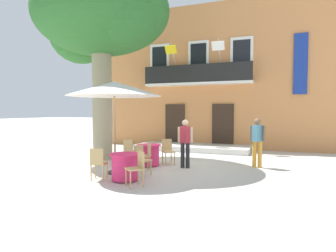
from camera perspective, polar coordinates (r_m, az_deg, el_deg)
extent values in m
plane|color=beige|center=(10.67, 1.71, -7.52)|extent=(120.00, 120.00, 0.00)
cube|color=#CC844C|center=(17.46, 7.74, 8.90)|extent=(13.00, 4.00, 7.50)
cube|color=#332319|center=(15.81, 1.40, 0.11)|extent=(1.10, 0.08, 2.30)
cube|color=#332319|center=(15.14, 10.71, -0.07)|extent=(1.10, 0.08, 2.30)
cube|color=silver|center=(16.33, -1.65, 12.53)|extent=(1.10, 0.08, 1.90)
cube|color=black|center=(16.30, -1.69, 12.54)|extent=(0.84, 0.04, 1.60)
cube|color=silver|center=(15.63, 6.01, 12.94)|extent=(1.10, 0.08, 1.90)
cube|color=black|center=(15.60, 5.98, 12.96)|extent=(0.84, 0.04, 1.60)
cube|color=silver|center=(15.22, 14.26, 13.14)|extent=(1.10, 0.08, 1.90)
cube|color=black|center=(15.19, 14.25, 13.16)|extent=(0.84, 0.04, 1.60)
cube|color=silver|center=(15.18, 5.71, 8.25)|extent=(5.60, 0.65, 0.12)
cube|color=black|center=(14.95, 5.41, 10.29)|extent=(5.60, 0.06, 0.90)
cylinder|color=#B2B2B7|center=(15.57, 1.17, 13.37)|extent=(0.04, 0.95, 1.33)
cube|color=yellow|center=(15.21, 0.58, 14.77)|extent=(0.60, 0.29, 0.38)
cylinder|color=#B2B2B7|center=(14.94, 10.13, 13.76)|extent=(0.04, 0.95, 1.33)
cube|color=white|center=(14.57, 9.80, 15.25)|extent=(0.60, 0.29, 0.38)
cylinder|color=slate|center=(15.98, -2.34, 8.63)|extent=(0.28, 0.28, 0.23)
ellipsoid|color=#38843D|center=(16.01, -2.34, 9.71)|extent=(0.36, 0.36, 0.38)
cylinder|color=#995638|center=(15.44, 2.96, 8.93)|extent=(0.31, 0.31, 0.29)
ellipsoid|color=#4C8E38|center=(15.48, 2.96, 10.16)|extent=(0.40, 0.40, 0.38)
cylinder|color=#995638|center=(15.04, 8.59, 9.12)|extent=(0.33, 0.33, 0.32)
ellipsoid|color=#4C8E38|center=(15.09, 8.60, 10.51)|extent=(0.42, 0.42, 0.42)
cylinder|color=#995638|center=(14.79, 14.48, 9.10)|extent=(0.29, 0.29, 0.29)
ellipsoid|color=#2D7533|center=(14.84, 14.50, 10.57)|extent=(0.37, 0.37, 0.48)
cube|color=navy|center=(15.03, 24.60, 11.06)|extent=(0.60, 0.06, 2.80)
cube|color=silver|center=(14.54, 4.89, -4.22)|extent=(5.57, 2.10, 0.25)
cylinder|color=gray|center=(12.02, -12.81, 3.89)|extent=(0.78, 0.78, 4.30)
ellipsoid|color=#286028|center=(12.63, -13.02, 20.78)|extent=(5.52, 4.97, 3.31)
sphere|color=#286028|center=(13.90, -16.77, 17.28)|extent=(2.76, 2.76, 2.76)
sphere|color=#286028|center=(11.41, -8.49, 21.34)|extent=(2.48, 2.48, 2.48)
cylinder|color=#E52D66|center=(8.26, -8.45, -8.06)|extent=(0.74, 0.74, 0.68)
cylinder|color=#E52D66|center=(8.19, -8.47, -5.52)|extent=(0.86, 0.86, 0.04)
cylinder|color=#2D2823|center=(8.33, -8.43, -10.46)|extent=(0.44, 0.44, 0.03)
cylinder|color=tan|center=(7.38, -7.38, -10.53)|extent=(0.04, 0.04, 0.45)
cylinder|color=tan|center=(7.70, -8.25, -9.98)|extent=(0.04, 0.04, 0.45)
cylinder|color=tan|center=(7.50, -4.89, -10.30)|extent=(0.04, 0.04, 0.45)
cylinder|color=tan|center=(7.81, -5.86, -9.77)|extent=(0.04, 0.04, 0.45)
cube|color=tan|center=(7.54, -6.61, -8.33)|extent=(0.56, 0.56, 0.04)
cube|color=tan|center=(7.57, -5.33, -6.52)|extent=(0.31, 0.28, 0.42)
cylinder|color=tan|center=(8.83, -3.34, -8.27)|extent=(0.04, 0.04, 0.45)
cylinder|color=tan|center=(8.58, -4.84, -8.61)|extent=(0.04, 0.04, 0.45)
cylinder|color=tan|center=(9.05, -4.99, -8.00)|extent=(0.04, 0.04, 0.45)
cylinder|color=tan|center=(8.81, -6.50, -8.31)|extent=(0.04, 0.04, 0.45)
cube|color=tan|center=(8.77, -4.92, -6.72)|extent=(0.50, 0.50, 0.04)
cube|color=tan|center=(8.85, -5.80, -5.13)|extent=(0.15, 0.38, 0.42)
cylinder|color=tan|center=(8.72, -14.06, -8.49)|extent=(0.04, 0.04, 0.45)
cylinder|color=tan|center=(8.61, -11.92, -8.62)|extent=(0.04, 0.04, 0.45)
cylinder|color=tan|center=(8.41, -14.89, -8.93)|extent=(0.04, 0.04, 0.45)
cylinder|color=tan|center=(8.30, -12.68, -9.07)|extent=(0.04, 0.04, 0.45)
cube|color=tan|center=(8.46, -13.41, -7.15)|extent=(0.49, 0.49, 0.04)
cube|color=tan|center=(8.26, -13.86, -5.79)|extent=(0.38, 0.13, 0.42)
cylinder|color=#E52D66|center=(10.34, -3.82, -5.79)|extent=(0.74, 0.74, 0.68)
cylinder|color=#E52D66|center=(10.29, -3.83, -3.75)|extent=(0.86, 0.86, 0.04)
cylinder|color=#2D2823|center=(10.40, -3.81, -7.72)|extent=(0.44, 0.44, 0.03)
cylinder|color=tan|center=(10.50, 1.30, -6.45)|extent=(0.04, 0.04, 0.45)
cylinder|color=tan|center=(10.38, -0.46, -6.56)|extent=(0.04, 0.04, 0.45)
cylinder|color=tan|center=(10.81, 0.63, -6.17)|extent=(0.04, 0.04, 0.45)
cylinder|color=tan|center=(10.70, -1.08, -6.27)|extent=(0.04, 0.04, 0.45)
cube|color=tan|center=(10.56, 0.10, -5.05)|extent=(0.56, 0.56, 0.04)
cube|color=tan|center=(10.70, -0.24, -3.70)|extent=(0.31, 0.28, 0.42)
cylinder|color=tan|center=(10.99, -7.51, -6.05)|extent=(0.04, 0.04, 0.45)
cylinder|color=tan|center=(10.81, -6.02, -6.20)|extent=(0.04, 0.04, 0.45)
cylinder|color=tan|center=(10.72, -8.55, -6.29)|extent=(0.04, 0.04, 0.45)
cylinder|color=tan|center=(10.53, -7.03, -6.45)|extent=(0.04, 0.04, 0.45)
cube|color=tan|center=(10.72, -7.28, -4.95)|extent=(0.44, 0.44, 0.04)
cube|color=tan|center=(10.55, -7.84, -3.83)|extent=(0.38, 0.08, 0.42)
cylinder|color=tan|center=(9.52, -5.98, -7.45)|extent=(0.04, 0.04, 0.45)
cylinder|color=tan|center=(9.84, -5.50, -7.10)|extent=(0.04, 0.04, 0.45)
cylinder|color=tan|center=(9.44, -3.97, -7.53)|extent=(0.04, 0.04, 0.45)
cylinder|color=tan|center=(9.77, -3.54, -7.17)|extent=(0.04, 0.04, 0.45)
cube|color=tan|center=(9.60, -4.75, -5.87)|extent=(0.48, 0.48, 0.04)
cube|color=tan|center=(9.53, -3.70, -4.54)|extent=(0.12, 0.38, 0.42)
cylinder|color=#997A56|center=(9.08, -10.42, -1.31)|extent=(0.06, 0.06, 2.55)
cylinder|color=#333333|center=(9.26, -10.35, -8.95)|extent=(0.44, 0.44, 0.08)
cone|color=white|center=(9.08, -10.50, 7.22)|extent=(2.90, 2.90, 0.45)
cylinder|color=gold|center=(10.50, 16.61, -5.33)|extent=(0.14, 0.14, 0.90)
cylinder|color=gold|center=(10.49, 17.59, -5.35)|extent=(0.14, 0.14, 0.90)
cube|color=teal|center=(10.42, 17.16, -1.36)|extent=(0.37, 0.40, 0.56)
sphere|color=brown|center=(10.39, 17.20, 0.84)|extent=(0.22, 0.22, 0.22)
cylinder|color=brown|center=(10.43, 15.96, -1.34)|extent=(0.09, 0.09, 0.52)
cylinder|color=brown|center=(10.40, 18.37, -1.39)|extent=(0.09, 0.09, 0.52)
cylinder|color=#232328|center=(10.00, 2.88, -5.74)|extent=(0.14, 0.14, 0.86)
cylinder|color=#232328|center=(9.95, 3.87, -5.79)|extent=(0.14, 0.14, 0.86)
cube|color=#B72D3D|center=(9.89, 3.39, -1.70)|extent=(0.40, 0.37, 0.56)
sphere|color=beige|center=(9.87, 3.40, 0.62)|extent=(0.22, 0.22, 0.22)
cylinder|color=beige|center=(9.96, 2.18, -1.66)|extent=(0.09, 0.09, 0.52)
cylinder|color=beige|center=(9.83, 4.61, -1.73)|extent=(0.09, 0.09, 0.52)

